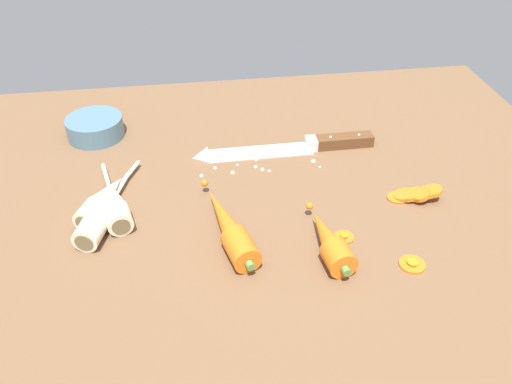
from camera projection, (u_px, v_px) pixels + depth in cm
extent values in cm
cube|color=brown|center=(254.00, 201.00, 93.09)|extent=(120.00, 90.00, 4.00)
cube|color=silver|center=(259.00, 152.00, 101.78)|extent=(20.03, 4.53, 0.50)
cone|color=silver|center=(200.00, 157.00, 100.42)|extent=(3.03, 3.98, 3.96)
cube|color=silver|center=(311.00, 144.00, 102.49)|extent=(2.02, 2.95, 2.20)
cube|color=brown|center=(344.00, 141.00, 103.28)|extent=(11.02, 2.87, 2.20)
sphere|color=silver|center=(331.00, 137.00, 102.28)|extent=(0.50, 0.50, 0.50)
sphere|color=silver|center=(359.00, 135.00, 102.97)|extent=(0.50, 0.50, 0.50)
cylinder|color=orange|center=(241.00, 249.00, 77.42)|extent=(5.51, 6.96, 4.20)
cone|color=orange|center=(224.00, 218.00, 82.92)|extent=(7.31, 15.30, 3.99)
sphere|color=orange|center=(205.00, 183.00, 90.42)|extent=(1.20, 1.20, 1.20)
cylinder|color=#5B7F3D|center=(250.00, 266.00, 74.67)|extent=(1.40, 1.25, 1.20)
cylinder|color=orange|center=(339.00, 258.00, 75.95)|extent=(4.67, 4.77, 4.20)
cone|color=orange|center=(325.00, 234.00, 79.96)|extent=(5.17, 10.74, 3.99)
sphere|color=orange|center=(309.00, 206.00, 85.42)|extent=(1.20, 1.20, 1.20)
cylinder|color=#5B7F3D|center=(346.00, 271.00, 73.81)|extent=(1.31, 1.13, 1.20)
cylinder|color=beige|center=(90.00, 233.00, 80.38)|extent=(5.11, 5.42, 4.00)
cone|color=beige|center=(105.00, 207.00, 85.31)|extent=(5.90, 8.70, 3.80)
cylinder|color=beige|center=(120.00, 188.00, 90.90)|extent=(3.12, 8.44, 0.70)
cylinder|color=brown|center=(84.00, 243.00, 78.60)|extent=(2.77, 1.08, 2.80)
cylinder|color=beige|center=(118.00, 218.00, 83.25)|extent=(4.91, 5.32, 4.00)
cone|color=beige|center=(112.00, 195.00, 87.97)|extent=(5.50, 8.72, 3.80)
cylinder|color=beige|center=(107.00, 178.00, 93.35)|extent=(2.62, 8.67, 0.70)
cylinder|color=brown|center=(121.00, 226.00, 81.55)|extent=(2.80, 0.91, 2.80)
cylinder|color=beige|center=(91.00, 215.00, 83.86)|extent=(5.44, 5.68, 4.00)
cone|color=beige|center=(110.00, 192.00, 88.64)|extent=(6.64, 8.77, 3.80)
cylinder|color=beige|center=(128.00, 175.00, 94.08)|extent=(4.06, 8.12, 0.70)
cylinder|color=brown|center=(84.00, 223.00, 82.13)|extent=(2.69, 1.39, 2.80)
cylinder|color=orange|center=(397.00, 197.00, 90.22)|extent=(3.21, 3.21, 0.70)
cylinder|color=orange|center=(403.00, 195.00, 90.22)|extent=(3.31, 3.23, 1.75)
cylinder|color=orange|center=(409.00, 195.00, 89.88)|extent=(3.31, 3.22, 1.71)
cylinder|color=orange|center=(416.00, 194.00, 89.63)|extent=(3.33, 3.24, 1.89)
cylinder|color=orange|center=(421.00, 194.00, 89.15)|extent=(3.44, 3.36, 2.23)
cylinder|color=orange|center=(428.00, 192.00, 89.30)|extent=(3.19, 3.10, 1.69)
cylinder|color=orange|center=(433.00, 191.00, 89.12)|extent=(3.14, 3.05, 1.70)
cylinder|color=orange|center=(412.00, 264.00, 77.48)|extent=(3.80, 3.80, 0.70)
cylinder|color=orange|center=(413.00, 262.00, 77.32)|extent=(1.60, 1.60, 0.16)
cylinder|color=orange|center=(344.00, 236.00, 82.22)|extent=(3.04, 3.04, 0.70)
cylinder|color=orange|center=(344.00, 235.00, 82.06)|extent=(1.28, 1.28, 0.16)
cylinder|color=slate|center=(95.00, 127.00, 105.73)|extent=(11.00, 11.00, 4.00)
cylinder|color=#3E5C6C|center=(95.00, 125.00, 105.44)|extent=(8.80, 8.80, 2.80)
sphere|color=silver|center=(201.00, 174.00, 95.61)|extent=(0.68, 0.68, 0.68)
sphere|color=silver|center=(269.00, 170.00, 96.86)|extent=(0.52, 0.52, 0.52)
sphere|color=silver|center=(233.00, 171.00, 96.33)|extent=(0.75, 0.75, 0.75)
sphere|color=silver|center=(313.00, 159.00, 99.32)|extent=(0.84, 0.84, 0.84)
sphere|color=silver|center=(307.00, 151.00, 101.77)|extent=(0.80, 0.80, 0.80)
sphere|color=silver|center=(320.00, 166.00, 97.90)|extent=(0.41, 0.41, 0.41)
sphere|color=silver|center=(263.00, 168.00, 97.16)|extent=(0.71, 0.71, 0.71)
sphere|color=silver|center=(238.00, 164.00, 98.44)|extent=(0.42, 0.42, 0.42)
sphere|color=silver|center=(255.00, 166.00, 97.86)|extent=(0.65, 0.65, 0.65)
sphere|color=silver|center=(215.00, 167.00, 97.56)|extent=(0.63, 0.63, 0.63)
sphere|color=silver|center=(256.00, 159.00, 99.74)|extent=(0.49, 0.49, 0.49)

